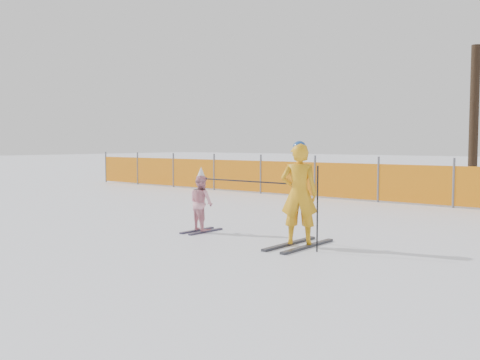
# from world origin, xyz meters

# --- Properties ---
(ground) EXTENTS (120.00, 120.00, 0.00)m
(ground) POSITION_xyz_m (0.00, 0.00, 0.00)
(ground) COLOR white
(ground) RESTS_ON ground
(adult) EXTENTS (0.68, 1.42, 1.66)m
(adult) POSITION_xyz_m (1.13, 0.57, 0.82)
(adult) COLOR black
(adult) RESTS_ON ground
(child) EXTENTS (0.56, 0.85, 1.19)m
(child) POSITION_xyz_m (-1.00, 0.61, 0.55)
(child) COLOR black
(child) RESTS_ON ground
(ski_poles) EXTENTS (2.47, 0.26, 1.29)m
(ski_poles) POSITION_xyz_m (0.68, 0.50, 0.84)
(ski_poles) COLOR black
(ski_poles) RESTS_ON ground
(safety_fence) EXTENTS (17.40, 0.06, 1.25)m
(safety_fence) POSITION_xyz_m (-3.94, 7.20, 0.56)
(safety_fence) COLOR #595960
(safety_fence) RESTS_ON ground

